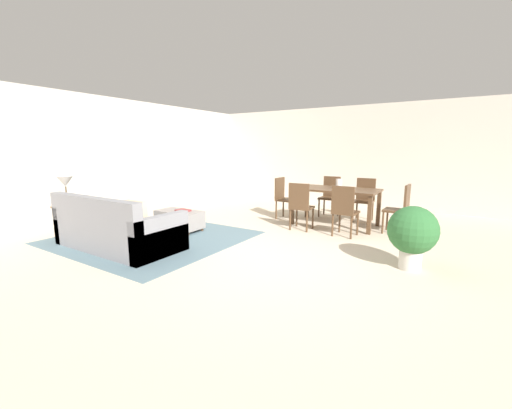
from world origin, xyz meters
TOP-DOWN VIEW (x-y plane):
  - ground_plane at (0.00, 0.00)m, footprint 10.80×10.80m
  - wall_back at (0.00, 5.00)m, footprint 9.00×0.12m
  - wall_left at (-4.50, 0.50)m, footprint 0.12×11.00m
  - area_rug at (-2.18, -0.29)m, footprint 3.00×2.80m
  - couch at (-2.19, -0.98)m, footprint 2.08×0.98m
  - ottoman_table at (-2.16, 0.34)m, footprint 0.91×0.48m
  - side_table at (-3.53, -1.02)m, footprint 0.40×0.40m
  - table_lamp at (-3.53, -1.02)m, footprint 0.26×0.26m
  - dining_table at (0.21, 2.38)m, footprint 1.68×0.89m
  - dining_chair_near_left at (-0.20, 1.60)m, footprint 0.42×0.42m
  - dining_chair_near_right at (0.65, 1.59)m, footprint 0.42×0.42m
  - dining_chair_far_left at (-0.19, 3.20)m, footprint 0.41×0.41m
  - dining_chair_far_right at (0.61, 3.16)m, footprint 0.42×0.42m
  - dining_chair_head_east at (1.46, 2.35)m, footprint 0.41×0.41m
  - dining_chair_head_west at (-0.98, 2.38)m, footprint 0.40×0.40m
  - vase_centerpiece at (0.27, 2.39)m, footprint 0.12×0.12m
  - book_on_ottoman at (-2.07, 0.35)m, footprint 0.28×0.23m
  - potted_plant at (1.88, 0.51)m, footprint 0.62×0.62m

SIDE VIEW (x-z plane):
  - ground_plane at x=0.00m, z-range 0.00..0.00m
  - area_rug at x=-2.18m, z-range 0.00..0.01m
  - ottoman_table at x=-2.16m, z-range 0.03..0.41m
  - couch at x=-2.19m, z-range -0.14..0.72m
  - book_on_ottoman at x=-2.07m, z-range 0.38..0.41m
  - side_table at x=-3.53m, z-range 0.16..0.72m
  - potted_plant at x=1.88m, z-range 0.08..0.91m
  - dining_chair_near_left at x=-0.20m, z-range 0.06..0.98m
  - dining_chair_near_right at x=0.65m, z-range 0.06..0.98m
  - dining_chair_far_left at x=-0.19m, z-range 0.06..0.98m
  - dining_chair_far_right at x=0.61m, z-range 0.06..0.98m
  - dining_chair_head_east at x=1.46m, z-range 0.06..0.98m
  - dining_chair_head_west at x=-0.98m, z-range 0.06..0.98m
  - dining_table at x=0.21m, z-range 0.29..1.05m
  - vase_centerpiece at x=0.27m, z-range 0.76..0.96m
  - table_lamp at x=-3.53m, z-range 0.70..1.23m
  - wall_back at x=0.00m, z-range 0.00..2.70m
  - wall_left at x=-4.50m, z-range 0.00..2.70m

